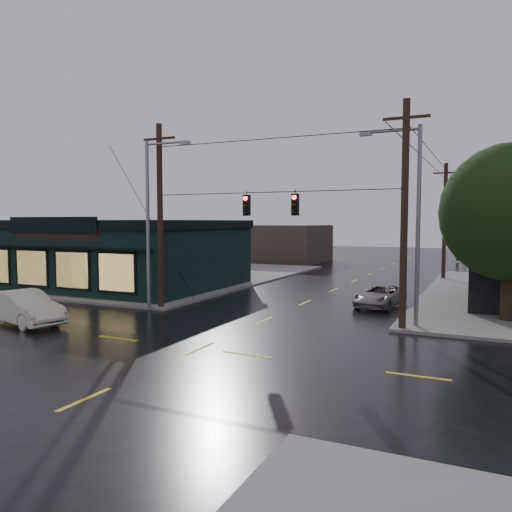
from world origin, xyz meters
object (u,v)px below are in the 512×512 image
at_px(suv_silver, 380,296).
at_px(corner_tree, 511,213).
at_px(utility_pole_nw, 161,309).
at_px(sedan_cream, 24,308).
at_px(utility_pole_ne, 402,331).

bearing_deg(suv_silver, corner_tree, -9.97).
relative_size(utility_pole_nw, sedan_cream, 2.10).
bearing_deg(utility_pole_ne, suv_silver, 109.96).
distance_m(utility_pole_ne, suv_silver, 6.44).
bearing_deg(corner_tree, utility_pole_nw, -167.23).
distance_m(corner_tree, sedan_cream, 23.45).
xyz_separation_m(corner_tree, sedan_cream, (-20.71, -10.06, -4.48)).
bearing_deg(corner_tree, sedan_cream, -154.10).
bearing_deg(utility_pole_nw, suv_silver, 29.14).
distance_m(utility_pole_ne, sedan_cream, 17.54).
relative_size(corner_tree, sedan_cream, 1.74).
xyz_separation_m(corner_tree, utility_pole_nw, (-17.30, -3.92, -5.28)).
distance_m(corner_tree, utility_pole_nw, 18.51).
xyz_separation_m(utility_pole_ne, sedan_cream, (-16.41, -6.14, 0.80)).
distance_m(utility_pole_nw, sedan_cream, 7.06).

